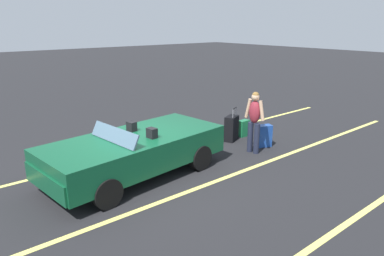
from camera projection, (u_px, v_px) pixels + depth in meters
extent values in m
plane|color=black|center=(136.00, 175.00, 8.10)|extent=(80.00, 80.00, 0.00)
cube|color=#EAE066|center=(110.00, 159.00, 9.06)|extent=(18.00, 0.12, 0.01)
cube|color=#EAE066|center=(172.00, 198.00, 7.06)|extent=(18.00, 0.12, 0.01)
cube|color=#0F4C2D|center=(135.00, 150.00, 7.92)|extent=(4.26, 2.19, 0.64)
cube|color=#0F4C2D|center=(76.00, 173.00, 6.97)|extent=(1.48, 1.80, 0.38)
cube|color=slate|center=(114.00, 135.00, 7.43)|extent=(0.35, 1.56, 0.31)
cube|color=black|center=(152.00, 133.00, 7.69)|extent=(0.18, 0.24, 0.22)
cube|color=black|center=(132.00, 126.00, 8.18)|extent=(0.18, 0.24, 0.22)
cylinder|color=black|center=(107.00, 193.00, 6.60)|extent=(0.62, 0.28, 0.60)
cylinder|color=black|center=(66.00, 169.00, 7.69)|extent=(0.62, 0.28, 0.60)
cylinder|color=black|center=(200.00, 158.00, 8.34)|extent=(0.62, 0.28, 0.60)
cylinder|color=black|center=(156.00, 142.00, 9.42)|extent=(0.62, 0.28, 0.60)
cube|color=black|center=(231.00, 128.00, 10.38)|extent=(0.55, 0.45, 0.74)
cube|color=black|center=(227.00, 130.00, 10.46)|extent=(0.36, 0.17, 0.41)
cylinder|color=gray|center=(233.00, 113.00, 10.09)|extent=(0.03, 0.03, 0.25)
cylinder|color=gray|center=(236.00, 111.00, 10.31)|extent=(0.03, 0.03, 0.25)
cylinder|color=black|center=(235.00, 108.00, 10.17)|extent=(0.25, 0.13, 0.03)
sphere|color=black|center=(232.00, 142.00, 10.29)|extent=(0.04, 0.04, 0.04)
sphere|color=black|center=(236.00, 139.00, 10.58)|extent=(0.04, 0.04, 0.04)
cube|color=#1E479E|center=(264.00, 136.00, 9.90)|extent=(0.46, 0.37, 0.62)
sphere|color=black|center=(260.00, 147.00, 9.86)|extent=(0.04, 0.04, 0.04)
sphere|color=black|center=(269.00, 146.00, 9.94)|extent=(0.04, 0.04, 0.04)
cube|color=#19723F|center=(243.00, 128.00, 10.81)|extent=(0.34, 0.20, 0.50)
sphere|color=black|center=(242.00, 137.00, 10.75)|extent=(0.04, 0.04, 0.04)
sphere|color=black|center=(248.00, 135.00, 10.89)|extent=(0.04, 0.04, 0.04)
cylinder|color=#1E2338|center=(257.00, 139.00, 9.34)|extent=(0.17, 0.17, 0.82)
cylinder|color=#1E2338|center=(250.00, 137.00, 9.47)|extent=(0.17, 0.17, 0.82)
ellipsoid|color=maroon|center=(255.00, 112.00, 9.20)|extent=(0.26, 0.35, 0.60)
sphere|color=tan|center=(256.00, 97.00, 9.09)|extent=(0.21, 0.21, 0.21)
sphere|color=olive|center=(256.00, 95.00, 9.08)|extent=(0.18, 0.18, 0.18)
cylinder|color=tan|center=(262.00, 111.00, 9.05)|extent=(0.12, 0.20, 0.53)
cylinder|color=tan|center=(248.00, 108.00, 9.32)|extent=(0.12, 0.20, 0.53)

